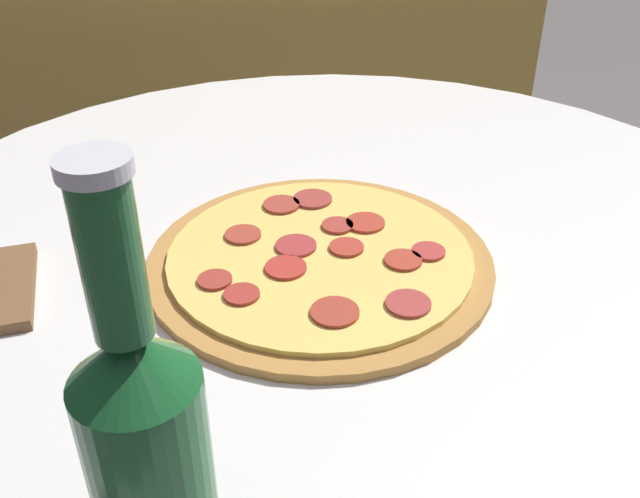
# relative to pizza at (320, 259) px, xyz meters

# --- Properties ---
(table) EXTENTS (1.07, 1.07, 0.74)m
(table) POSITION_rel_pizza_xyz_m (0.03, 0.05, -0.16)
(table) COLOR silver
(table) RESTS_ON ground_plane
(fence_panel) EXTENTS (1.30, 0.04, 1.50)m
(fence_panel) POSITION_rel_pizza_xyz_m (0.03, 0.92, 0.01)
(fence_panel) COLOR gold
(fence_panel) RESTS_ON ground_plane
(pizza) EXTENTS (0.35, 0.35, 0.02)m
(pizza) POSITION_rel_pizza_xyz_m (0.00, 0.00, 0.00)
(pizza) COLOR #B77F3D
(pizza) RESTS_ON table
(beer_bottle) EXTENTS (0.07, 0.07, 0.28)m
(beer_bottle) POSITION_rel_pizza_xyz_m (-0.15, -0.31, 0.10)
(beer_bottle) COLOR #195628
(beer_bottle) RESTS_ON table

